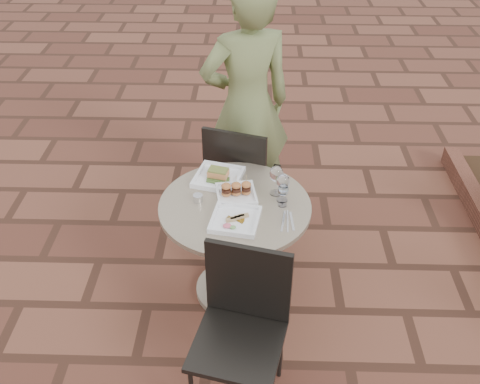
{
  "coord_description": "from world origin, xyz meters",
  "views": [
    {
      "loc": [
        -0.16,
        -2.32,
        2.66
      ],
      "look_at": [
        -0.24,
        0.16,
        0.82
      ],
      "focal_mm": 40.0,
      "sensor_mm": 36.0,
      "label": 1
    }
  ],
  "objects_px": {
    "chair_far": "(239,173)",
    "plate_sliders": "(236,192)",
    "plate_salmon": "(218,177)",
    "cafe_table": "(235,236)",
    "diner": "(247,107)",
    "chair_near": "(243,317)",
    "plate_tuna": "(235,219)"
  },
  "relations": [
    {
      "from": "chair_near",
      "to": "plate_salmon",
      "type": "height_order",
      "value": "chair_near"
    },
    {
      "from": "chair_near",
      "to": "plate_sliders",
      "type": "height_order",
      "value": "chair_near"
    },
    {
      "from": "plate_salmon",
      "to": "plate_sliders",
      "type": "distance_m",
      "value": 0.21
    },
    {
      "from": "cafe_table",
      "to": "plate_sliders",
      "type": "distance_m",
      "value": 0.29
    },
    {
      "from": "cafe_table",
      "to": "plate_salmon",
      "type": "xyz_separation_m",
      "value": [
        -0.11,
        0.25,
        0.27
      ]
    },
    {
      "from": "cafe_table",
      "to": "diner",
      "type": "distance_m",
      "value": 0.99
    },
    {
      "from": "chair_far",
      "to": "plate_salmon",
      "type": "height_order",
      "value": "chair_far"
    },
    {
      "from": "chair_far",
      "to": "diner",
      "type": "xyz_separation_m",
      "value": [
        0.04,
        0.31,
        0.36
      ]
    },
    {
      "from": "chair_near",
      "to": "diner",
      "type": "xyz_separation_m",
      "value": [
        -0.02,
        1.59,
        0.36
      ]
    },
    {
      "from": "chair_near",
      "to": "plate_sliders",
      "type": "bearing_deg",
      "value": 107.72
    },
    {
      "from": "plate_tuna",
      "to": "chair_near",
      "type": "bearing_deg",
      "value": -83.88
    },
    {
      "from": "diner",
      "to": "plate_sliders",
      "type": "height_order",
      "value": "diner"
    },
    {
      "from": "cafe_table",
      "to": "chair_near",
      "type": "relative_size",
      "value": 0.97
    },
    {
      "from": "chair_far",
      "to": "diner",
      "type": "relative_size",
      "value": 0.51
    },
    {
      "from": "chair_far",
      "to": "chair_near",
      "type": "relative_size",
      "value": 1.0
    },
    {
      "from": "chair_far",
      "to": "plate_sliders",
      "type": "distance_m",
      "value": 0.55
    },
    {
      "from": "chair_far",
      "to": "plate_tuna",
      "type": "height_order",
      "value": "chair_far"
    },
    {
      "from": "plate_salmon",
      "to": "diner",
      "type": "bearing_deg",
      "value": 75.9
    },
    {
      "from": "cafe_table",
      "to": "plate_sliders",
      "type": "xyz_separation_m",
      "value": [
        0.0,
        0.08,
        0.28
      ]
    },
    {
      "from": "plate_salmon",
      "to": "plate_tuna",
      "type": "relative_size",
      "value": 1.11
    },
    {
      "from": "cafe_table",
      "to": "plate_sliders",
      "type": "bearing_deg",
      "value": 86.53
    },
    {
      "from": "chair_near",
      "to": "plate_sliders",
      "type": "relative_size",
      "value": 3.49
    },
    {
      "from": "cafe_table",
      "to": "chair_far",
      "type": "relative_size",
      "value": 0.97
    },
    {
      "from": "diner",
      "to": "plate_salmon",
      "type": "height_order",
      "value": "diner"
    },
    {
      "from": "plate_salmon",
      "to": "cafe_table",
      "type": "bearing_deg",
      "value": -65.65
    },
    {
      "from": "chair_near",
      "to": "plate_salmon",
      "type": "distance_m",
      "value": 0.98
    },
    {
      "from": "plate_sliders",
      "to": "plate_tuna",
      "type": "distance_m",
      "value": 0.24
    },
    {
      "from": "chair_far",
      "to": "chair_near",
      "type": "xyz_separation_m",
      "value": [
        0.06,
        -1.29,
        0.0
      ]
    },
    {
      "from": "chair_near",
      "to": "plate_salmon",
      "type": "relative_size",
      "value": 2.74
    },
    {
      "from": "chair_near",
      "to": "diner",
      "type": "relative_size",
      "value": 0.51
    },
    {
      "from": "plate_salmon",
      "to": "plate_sliders",
      "type": "relative_size",
      "value": 1.27
    },
    {
      "from": "cafe_table",
      "to": "chair_near",
      "type": "bearing_deg",
      "value": -84.69
    }
  ]
}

